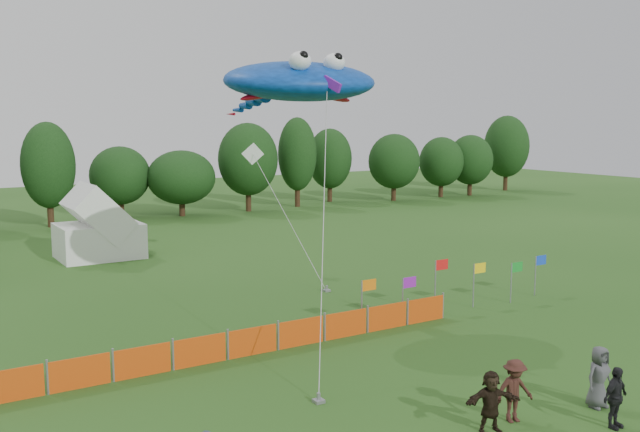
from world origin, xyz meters
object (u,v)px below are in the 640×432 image
barrier_fence (252,341)px  spectator_c (514,391)px  spectator_e (599,377)px  spectator_f (491,401)px  tent_right (99,229)px  spectator_d (615,398)px  stingray_kite (295,82)px

barrier_fence → spectator_c: bearing=-67.8°
spectator_e → spectator_f: spectator_e is taller
spectator_c → spectator_f: 1.02m
barrier_fence → spectator_e: 11.50m
barrier_fence → spectator_f: 9.39m
tent_right → spectator_e: (6.27, -30.49, -0.81)m
spectator_f → spectator_d: bearing=-9.2°
spectator_e → tent_right: bearing=105.0°
barrier_fence → spectator_d: 12.05m
spectator_c → spectator_d: (2.02, -1.74, -0.04)m
barrier_fence → stingray_kite: 11.03m
spectator_d → spectator_e: size_ratio=0.94×
tent_right → stingray_kite: 19.17m
spectator_d → barrier_fence: bearing=113.0°
tent_right → stingray_kite: (3.96, -16.91, 8.13)m
spectator_c → stingray_kite: (0.54, 12.99, 8.96)m
spectator_e → spectator_f: 3.89m
tent_right → spectator_f: 30.12m
spectator_c → spectator_d: bearing=-29.2°
spectator_e → spectator_d: bearing=-122.4°
barrier_fence → spectator_d: bearing=-62.0°
tent_right → barrier_fence: (-0.20, -20.99, -1.23)m
barrier_fence → spectator_e: spectator_e is taller
spectator_c → spectator_e: bearing=-0.3°
spectator_d → stingray_kite: stingray_kite is taller
spectator_c → spectator_f: size_ratio=1.06×
spectator_c → spectator_e: size_ratio=0.98×
barrier_fence → spectator_f: size_ratio=10.62×
tent_right → spectator_f: tent_right is taller
spectator_e → stingray_kite: stingray_kite is taller
spectator_f → stingray_kite: stingray_kite is taller
tent_right → stingray_kite: size_ratio=0.28×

